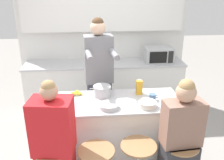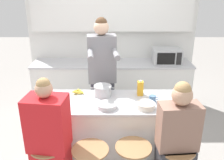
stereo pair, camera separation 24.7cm
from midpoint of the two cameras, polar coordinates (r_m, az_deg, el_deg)
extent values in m
cube|color=silver|center=(4.73, 1.49, 10.25)|extent=(3.09, 0.06, 2.70)
cube|color=white|center=(4.54, 1.59, 15.84)|extent=(2.84, 0.16, 0.75)
cube|color=white|center=(4.69, 1.48, -1.50)|extent=(2.84, 0.56, 0.88)
cube|color=#BCBCC1|center=(4.53, 1.54, 3.81)|extent=(2.87, 0.59, 0.03)
cube|color=black|center=(3.55, 2.09, -17.86)|extent=(1.57, 0.56, 0.06)
cube|color=white|center=(3.29, 2.20, -11.85)|extent=(1.65, 0.64, 0.84)
cube|color=#BCBCC1|center=(3.07, 2.32, -5.11)|extent=(1.69, 0.68, 0.03)
cylinder|color=#997047|center=(2.77, -11.90, -14.76)|extent=(0.39, 0.39, 0.02)
cylinder|color=#997047|center=(2.67, -2.25, -15.73)|extent=(0.39, 0.39, 0.02)
cylinder|color=#997047|center=(2.72, 7.63, -15.07)|extent=(0.39, 0.39, 0.02)
cylinder|color=#997047|center=(2.80, 17.20, -14.85)|extent=(0.39, 0.39, 0.02)
cube|color=#383842|center=(3.76, -0.29, -7.04)|extent=(0.35, 0.25, 0.96)
cube|color=slate|center=(3.45, -0.32, 4.84)|extent=(0.41, 0.26, 0.66)
cylinder|color=slate|center=(3.11, -2.69, 5.74)|extent=(0.11, 0.37, 0.07)
cylinder|color=slate|center=(3.15, 3.12, 5.91)|extent=(0.11, 0.37, 0.07)
sphere|color=#DBB293|center=(3.35, -0.33, 11.92)|extent=(0.22, 0.22, 0.20)
sphere|color=#513823|center=(3.34, -0.34, 12.86)|extent=(0.17, 0.17, 0.16)
cube|color=red|center=(2.58, -11.85, -9.71)|extent=(0.44, 0.34, 0.57)
sphere|color=tan|center=(2.41, -12.53, -2.13)|extent=(0.19, 0.19, 0.17)
sphere|color=#A37F51|center=(2.39, -12.62, -1.10)|extent=(0.15, 0.15, 0.14)
cube|color=#896656|center=(2.67, 17.58, -10.16)|extent=(0.43, 0.26, 0.50)
sphere|color=tan|center=(2.51, 18.48, -3.33)|extent=(0.22, 0.22, 0.20)
sphere|color=#A37F51|center=(2.49, 18.64, -2.16)|extent=(0.18, 0.18, 0.16)
cylinder|color=#B7BABC|center=(3.17, 0.10, -2.57)|extent=(0.21, 0.21, 0.13)
cylinder|color=#B7BABC|center=(3.14, 0.10, -1.42)|extent=(0.23, 0.23, 0.01)
cylinder|color=#B7BABC|center=(3.15, -2.31, -1.88)|extent=(0.05, 0.01, 0.01)
cylinder|color=#B7BABC|center=(3.15, 2.50, -1.88)|extent=(0.05, 0.01, 0.01)
cylinder|color=#B7BABC|center=(2.89, 1.29, -5.98)|extent=(0.23, 0.23, 0.06)
cylinder|color=silver|center=(2.92, 10.16, -5.83)|extent=(0.22, 0.22, 0.07)
cylinder|color=#4C7099|center=(3.09, 11.51, -4.24)|extent=(0.08, 0.08, 0.08)
torus|color=#4C7099|center=(3.10, 12.50, -4.16)|extent=(0.04, 0.01, 0.04)
ellipsoid|color=yellow|center=(3.24, -5.72, -2.90)|extent=(0.14, 0.05, 0.06)
ellipsoid|color=yellow|center=(3.27, -6.25, -2.62)|extent=(0.10, 0.13, 0.06)
ellipsoid|color=yellow|center=(3.27, -5.06, -2.63)|extent=(0.12, 0.12, 0.06)
cube|color=gold|center=(3.21, 8.66, -1.92)|extent=(0.07, 0.07, 0.19)
cylinder|color=white|center=(3.18, 8.77, -0.26)|extent=(0.03, 0.03, 0.02)
cube|color=#B2B5B7|center=(4.58, 13.87, 5.35)|extent=(0.50, 0.34, 0.27)
cube|color=black|center=(4.41, 13.81, 4.72)|extent=(0.31, 0.01, 0.20)
cube|color=black|center=(4.47, 16.60, 4.66)|extent=(0.09, 0.01, 0.21)
cylinder|color=#A86042|center=(4.51, -0.85, 4.46)|extent=(0.12, 0.12, 0.08)
sphere|color=#478942|center=(4.48, -0.86, 5.76)|extent=(0.16, 0.16, 0.16)
camera|label=1|loc=(0.12, -87.66, 0.94)|focal=40.00mm
camera|label=2|loc=(0.12, 92.34, -0.94)|focal=40.00mm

